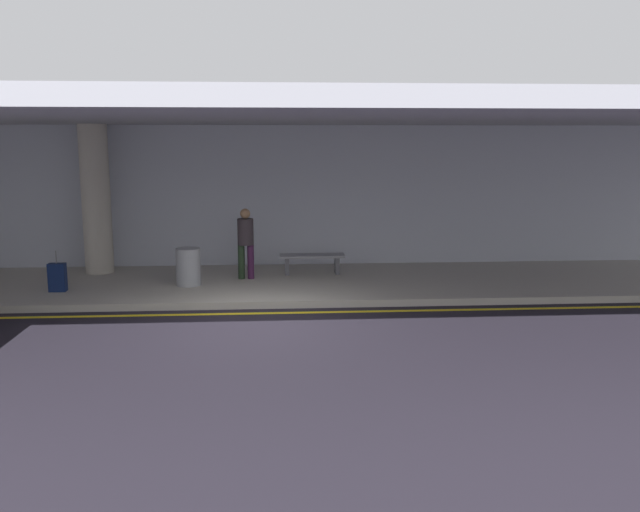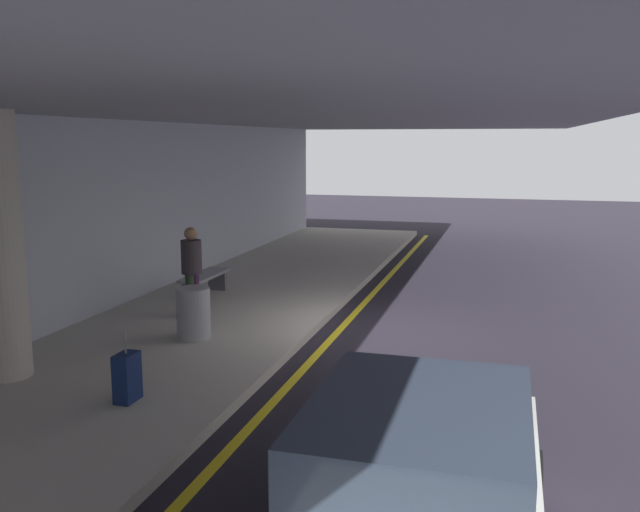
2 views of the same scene
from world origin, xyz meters
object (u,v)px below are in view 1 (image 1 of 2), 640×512
traveler_with_luggage (246,239)px  suitcase_upright_primary (57,277)px  support_column_center (96,199)px  bench_metal (312,260)px  trash_bin_steel (188,267)px

traveler_with_luggage → suitcase_upright_primary: traveler_with_luggage is taller
support_column_center → traveler_with_luggage: support_column_center is taller
traveler_with_luggage → bench_metal: 1.79m
bench_metal → trash_bin_steel: size_ratio=1.88×
support_column_center → suitcase_upright_primary: (-0.37, -2.13, -1.51)m
traveler_with_luggage → bench_metal: traveler_with_luggage is taller
support_column_center → suitcase_upright_primary: size_ratio=4.06×
traveler_with_luggage → bench_metal: (1.60, 0.50, -0.61)m
suitcase_upright_primary → bench_metal: (5.66, 1.58, 0.04)m
support_column_center → bench_metal: (5.29, -0.55, -1.47)m
suitcase_upright_primary → bench_metal: suitcase_upright_primary is taller
suitcase_upright_primary → bench_metal: size_ratio=0.56×
trash_bin_steel → bench_metal: bearing=21.6°
support_column_center → bench_metal: size_ratio=2.28×
trash_bin_steel → suitcase_upright_primary: bearing=-171.0°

